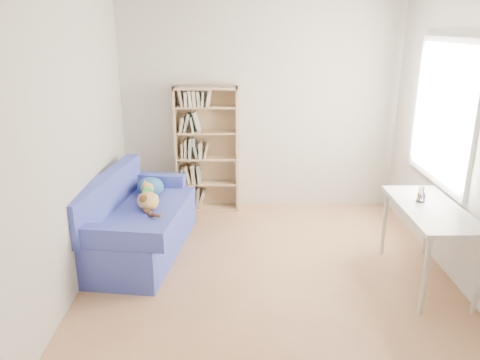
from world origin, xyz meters
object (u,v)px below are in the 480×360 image
sofa (137,223)px  pen_cup (421,196)px  bookshelf (207,154)px  desk (430,215)px

sofa → pen_cup: size_ratio=11.97×
bookshelf → desk: size_ratio=1.34×
desk → bookshelf: bearing=138.7°
sofa → bookshelf: bookshelf is taller
sofa → desk: sofa is taller
desk → pen_cup: (-0.05, 0.14, 0.13)m
sofa → bookshelf: bearing=68.5°
sofa → pen_cup: (2.77, -0.52, 0.49)m
bookshelf → pen_cup: size_ratio=10.45×
sofa → bookshelf: (0.68, 1.21, 0.42)m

